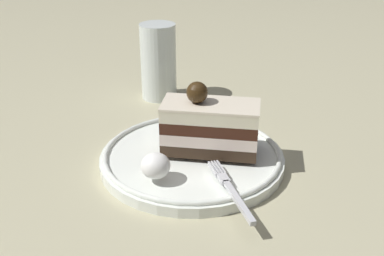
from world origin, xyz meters
The scene contains 6 objects.
ground_plane centered at (0.00, 0.00, 0.00)m, with size 2.40×2.40×0.00m, color #B5AF8A.
dessert_plate centered at (0.01, -0.01, 0.01)m, with size 0.22×0.22×0.02m.
cake_slice centered at (-0.01, -0.01, 0.05)m, with size 0.12×0.07×0.08m.
whipped_cream_dollop centered at (0.05, 0.05, 0.03)m, with size 0.03×0.03×0.03m, color white.
fork centered at (-0.03, 0.08, 0.02)m, with size 0.03×0.11×0.00m.
drink_glass_far centered at (0.04, -0.22, 0.05)m, with size 0.06×0.06×0.12m.
Camera 1 is at (0.04, 0.47, 0.28)m, focal length 43.58 mm.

